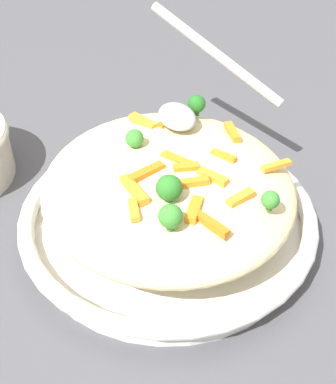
% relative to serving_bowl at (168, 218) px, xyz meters
% --- Properties ---
extents(ground_plane, '(2.40, 2.40, 0.00)m').
position_rel_serving_bowl_xyz_m(ground_plane, '(0.00, 0.00, -0.02)').
color(ground_plane, '#4C4C51').
extents(serving_bowl, '(0.32, 0.32, 0.04)m').
position_rel_serving_bowl_xyz_m(serving_bowl, '(0.00, 0.00, 0.00)').
color(serving_bowl, white).
rests_on(serving_bowl, ground_plane).
extents(pasta_mound, '(0.28, 0.26, 0.06)m').
position_rel_serving_bowl_xyz_m(pasta_mound, '(0.00, 0.00, 0.05)').
color(pasta_mound, beige).
rests_on(pasta_mound, serving_bowl).
extents(carrot_piece_0, '(0.03, 0.02, 0.01)m').
position_rel_serving_bowl_xyz_m(carrot_piece_0, '(0.01, 0.06, 0.08)').
color(carrot_piece_0, orange).
rests_on(carrot_piece_0, pasta_mound).
extents(carrot_piece_1, '(0.02, 0.03, 0.01)m').
position_rel_serving_bowl_xyz_m(carrot_piece_1, '(0.07, 0.05, 0.07)').
color(carrot_piece_1, orange).
rests_on(carrot_piece_1, pasta_mound).
extents(carrot_piece_2, '(0.03, 0.03, 0.01)m').
position_rel_serving_bowl_xyz_m(carrot_piece_2, '(0.04, 0.03, 0.08)').
color(carrot_piece_2, orange).
rests_on(carrot_piece_2, pasta_mound).
extents(carrot_piece_3, '(0.04, 0.02, 0.01)m').
position_rel_serving_bowl_xyz_m(carrot_piece_3, '(0.09, 0.01, 0.07)').
color(carrot_piece_3, orange).
rests_on(carrot_piece_3, pasta_mound).
extents(carrot_piece_4, '(0.01, 0.03, 0.01)m').
position_rel_serving_bowl_xyz_m(carrot_piece_4, '(0.02, 0.01, 0.08)').
color(carrot_piece_4, orange).
rests_on(carrot_piece_4, pasta_mound).
extents(carrot_piece_5, '(0.02, 0.03, 0.01)m').
position_rel_serving_bowl_xyz_m(carrot_piece_5, '(-0.08, 0.03, 0.08)').
color(carrot_piece_5, orange).
rests_on(carrot_piece_5, pasta_mound).
extents(carrot_piece_6, '(0.01, 0.03, 0.01)m').
position_rel_serving_bowl_xyz_m(carrot_piece_6, '(0.03, 0.10, 0.07)').
color(carrot_piece_6, orange).
rests_on(carrot_piece_6, pasta_mound).
extents(carrot_piece_7, '(0.02, 0.04, 0.01)m').
position_rel_serving_bowl_xyz_m(carrot_piece_7, '(0.01, -0.03, 0.08)').
color(carrot_piece_7, orange).
rests_on(carrot_piece_7, pasta_mound).
extents(carrot_piece_8, '(0.03, 0.01, 0.01)m').
position_rel_serving_bowl_xyz_m(carrot_piece_8, '(0.06, -0.05, 0.08)').
color(carrot_piece_8, orange).
rests_on(carrot_piece_8, pasta_mound).
extents(carrot_piece_9, '(0.03, 0.01, 0.01)m').
position_rel_serving_bowl_xyz_m(carrot_piece_9, '(-0.04, 0.09, 0.07)').
color(carrot_piece_9, orange).
rests_on(carrot_piece_9, pasta_mound).
extents(carrot_piece_10, '(0.04, 0.03, 0.01)m').
position_rel_serving_bowl_xyz_m(carrot_piece_10, '(-0.09, -0.00, 0.07)').
color(carrot_piece_10, orange).
rests_on(carrot_piece_10, pasta_mound).
extents(carrot_piece_11, '(0.04, 0.02, 0.01)m').
position_rel_serving_bowl_xyz_m(carrot_piece_11, '(0.03, -0.04, 0.08)').
color(carrot_piece_11, orange).
rests_on(carrot_piece_11, pasta_mound).
extents(carrot_piece_12, '(0.03, 0.03, 0.01)m').
position_rel_serving_bowl_xyz_m(carrot_piece_12, '(0.07, 0.00, 0.07)').
color(carrot_piece_12, orange).
rests_on(carrot_piece_12, pasta_mound).
extents(carrot_piece_13, '(0.01, 0.03, 0.01)m').
position_rel_serving_bowl_xyz_m(carrot_piece_13, '(0.04, 0.01, 0.08)').
color(carrot_piece_13, orange).
rests_on(carrot_piece_13, pasta_mound).
extents(carrot_piece_14, '(0.03, 0.03, 0.01)m').
position_rel_serving_bowl_xyz_m(carrot_piece_14, '(-0.00, 0.01, 0.08)').
color(carrot_piece_14, orange).
rests_on(carrot_piece_14, pasta_mound).
extents(broccoli_floret_0, '(0.02, 0.02, 0.02)m').
position_rel_serving_bowl_xyz_m(broccoli_floret_0, '(-0.04, -0.02, 0.09)').
color(broccoli_floret_0, '#377928').
rests_on(broccoli_floret_0, pasta_mound).
extents(broccoli_floret_1, '(0.02, 0.02, 0.03)m').
position_rel_serving_bowl_xyz_m(broccoli_floret_1, '(0.05, -0.02, 0.09)').
color(broccoli_floret_1, '#296820').
rests_on(broccoli_floret_1, pasta_mound).
extents(broccoli_floret_2, '(0.02, 0.02, 0.03)m').
position_rel_serving_bowl_xyz_m(broccoli_floret_2, '(0.09, -0.03, 0.09)').
color(broccoli_floret_2, '#377928').
rests_on(broccoli_floret_2, pasta_mound).
extents(broccoli_floret_3, '(0.02, 0.02, 0.02)m').
position_rel_serving_bowl_xyz_m(broccoli_floret_3, '(0.09, 0.07, 0.08)').
color(broccoli_floret_3, '#377928').
rests_on(broccoli_floret_3, pasta_mound).
extents(broccoli_floret_4, '(0.02, 0.02, 0.03)m').
position_rel_serving_bowl_xyz_m(broccoli_floret_4, '(-0.09, 0.06, 0.08)').
color(broccoli_floret_4, '#205B1C').
rests_on(broccoli_floret_4, pasta_mound).
extents(serving_spoon, '(0.16, 0.15, 0.09)m').
position_rel_serving_bowl_xyz_m(serving_spoon, '(-0.09, 0.06, 0.10)').
color(serving_spoon, '#B7B7BC').
rests_on(serving_spoon, pasta_mound).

